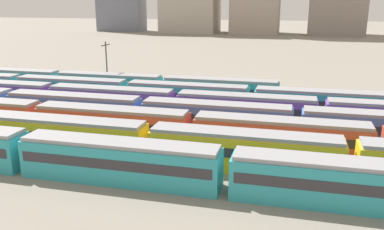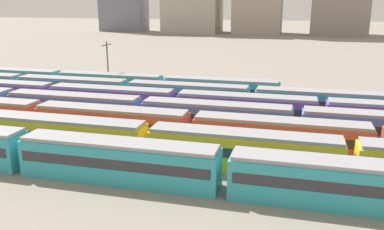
# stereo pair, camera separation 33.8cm
# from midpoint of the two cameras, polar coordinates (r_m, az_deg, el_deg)

# --- Properties ---
(train_track_0) EXTENTS (112.50, 3.06, 3.75)m
(train_track_0) POSITION_cam_midpoint_polar(r_m,az_deg,el_deg) (34.23, 4.82, -7.79)
(train_track_0) COLOR teal
(train_track_0) RESTS_ON ground_plane
(train_track_1) EXTENTS (112.50, 3.06, 3.75)m
(train_track_1) POSITION_cam_midpoint_polar(r_m,az_deg,el_deg) (39.00, 21.29, -5.86)
(train_track_1) COLOR yellow
(train_track_1) RESTS_ON ground_plane
(train_track_2) EXTENTS (112.50, 3.06, 3.75)m
(train_track_2) POSITION_cam_midpoint_polar(r_m,az_deg,el_deg) (44.34, 24.57, -3.68)
(train_track_2) COLOR #BC4C38
(train_track_2) RESTS_ON ground_plane
(train_track_3) EXTENTS (112.50, 3.06, 3.75)m
(train_track_3) POSITION_cam_midpoint_polar(r_m,az_deg,el_deg) (48.55, 14.53, -1.14)
(train_track_3) COLOR #4C70BC
(train_track_3) RESTS_ON ground_plane
(train_track_4) EXTENTS (74.70, 3.06, 3.75)m
(train_track_4) POSITION_cam_midpoint_polar(r_m,az_deg,el_deg) (55.77, -2.05, 1.50)
(train_track_4) COLOR #6B429E
(train_track_4) RESTS_ON ground_plane
(train_track_5) EXTENTS (93.60, 3.06, 3.75)m
(train_track_5) POSITION_cam_midpoint_polar(r_m,az_deg,el_deg) (60.58, -0.44, 2.64)
(train_track_5) COLOR teal
(train_track_5) RESTS_ON ground_plane
(train_track_6) EXTENTS (55.80, 3.06, 3.75)m
(train_track_6) POSITION_cam_midpoint_polar(r_m,az_deg,el_deg) (70.48, -11.12, 4.19)
(train_track_6) COLOR teal
(train_track_6) RESTS_ON ground_plane
(catenary_pole_1) EXTENTS (0.24, 3.20, 8.74)m
(catenary_pole_1) POSITION_cam_midpoint_polar(r_m,az_deg,el_deg) (73.11, -11.46, 6.96)
(catenary_pole_1) COLOR #4C4C51
(catenary_pole_1) RESTS_ON ground_plane
(distant_building_3) EXTENTS (24.45, 21.21, 21.78)m
(distant_building_3) POSITION_cam_midpoint_polar(r_m,az_deg,el_deg) (205.51, 19.73, 13.41)
(distant_building_3) COLOR gray
(distant_building_3) RESTS_ON ground_plane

